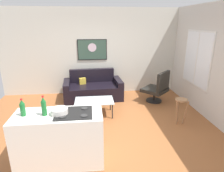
# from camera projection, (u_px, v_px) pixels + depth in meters

# --- Properties ---
(ground) EXTENTS (6.40, 6.40, 0.04)m
(ground) POSITION_uv_depth(u_px,v_px,m) (105.00, 127.00, 4.60)
(ground) COLOR #9A5930
(back_wall) EXTENTS (6.40, 0.05, 2.80)m
(back_wall) POSITION_uv_depth(u_px,v_px,m) (99.00, 52.00, 6.45)
(back_wall) COLOR beige
(back_wall) RESTS_ON ground
(right_wall) EXTENTS (0.05, 6.40, 2.80)m
(right_wall) POSITION_uv_depth(u_px,v_px,m) (211.00, 63.00, 4.72)
(right_wall) COLOR beige
(right_wall) RESTS_ON ground
(couch) EXTENTS (1.86, 1.04, 0.89)m
(couch) POSITION_uv_depth(u_px,v_px,m) (93.00, 89.00, 6.22)
(couch) COLOR black
(couch) RESTS_ON ground
(coffee_table) EXTENTS (0.99, 0.61, 0.41)m
(coffee_table) POSITION_uv_depth(u_px,v_px,m) (94.00, 101.00, 5.05)
(coffee_table) COLOR silver
(coffee_table) RESTS_ON ground
(armchair) EXTENTS (0.94, 0.94, 0.97)m
(armchair) POSITION_uv_depth(u_px,v_px,m) (157.00, 88.00, 5.87)
(armchair) COLOR black
(armchair) RESTS_ON ground
(bar_stool) EXTENTS (0.33, 0.32, 0.64)m
(bar_stool) POSITION_uv_depth(u_px,v_px,m) (181.00, 105.00, 4.59)
(bar_stool) COLOR #A07049
(bar_stool) RESTS_ON ground
(kitchen_counter) EXTENTS (1.45, 0.64, 0.94)m
(kitchen_counter) POSITION_uv_depth(u_px,v_px,m) (60.00, 138.00, 3.31)
(kitchen_counter) COLOR white
(kitchen_counter) RESTS_ON ground
(soda_bottle) EXTENTS (0.08, 0.08, 0.29)m
(soda_bottle) POSITION_uv_depth(u_px,v_px,m) (23.00, 108.00, 3.08)
(soda_bottle) COLOR #1C6B2C
(soda_bottle) RESTS_ON kitchen_counter
(soda_bottle_2) EXTENTS (0.08, 0.08, 0.34)m
(soda_bottle_2) POSITION_uv_depth(u_px,v_px,m) (44.00, 107.00, 3.08)
(soda_bottle_2) COLOR #1C6B2C
(soda_bottle_2) RESTS_ON kitchen_counter
(mixing_bowl) EXTENTS (0.28, 0.28, 0.10)m
(mixing_bowl) POSITION_uv_depth(u_px,v_px,m) (59.00, 111.00, 3.15)
(mixing_bowl) COLOR silver
(mixing_bowl) RESTS_ON kitchen_counter
(wall_painting) EXTENTS (0.96, 0.03, 0.67)m
(wall_painting) POSITION_uv_depth(u_px,v_px,m) (92.00, 50.00, 6.36)
(wall_painting) COLOR black
(window) EXTENTS (0.03, 1.33, 1.49)m
(window) POSITION_uv_depth(u_px,v_px,m) (197.00, 59.00, 5.28)
(window) COLOR silver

